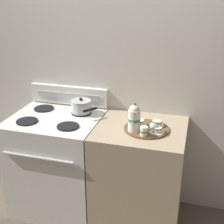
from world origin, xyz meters
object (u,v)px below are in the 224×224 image
teapot (134,118)px  teacup_front (157,123)px  teacup_left (157,130)px  teacup_right (140,123)px  saucepan (81,106)px  creamer_jug (144,131)px  stove (59,163)px  serving_tray (146,129)px

teapot → teacup_front: 0.22m
teacup_left → teacup_right: (-0.15, 0.10, 0.00)m
saucepan → teacup_front: 0.69m
teapot → teacup_right: (0.02, 0.11, -0.08)m
teacup_left → teacup_right: size_ratio=1.00×
creamer_jug → teacup_right: bearing=110.8°
stove → teacup_front: teacup_front is taller
serving_tray → creamer_jug: size_ratio=4.96×
saucepan → teacup_right: size_ratio=2.26×
saucepan → serving_tray: size_ratio=0.72×
teapot → creamer_jug: (0.09, -0.06, -0.07)m
stove → teacup_right: size_ratio=8.11×
teapot → teacup_right: size_ratio=2.04×
saucepan → teacup_right: saucepan is taller
stove → teapot: 0.91m
teacup_left → teacup_front: size_ratio=1.00×
teapot → serving_tray: bearing=43.1°
teacup_front → stove: bearing=-177.6°
serving_tray → teacup_front: bearing=39.7°
serving_tray → creamer_jug: creamer_jug is taller
saucepan → stove: bearing=-141.5°
teacup_front → creamer_jug: bearing=-109.3°
saucepan → teacup_right: (0.54, -0.13, -0.03)m
stove → saucepan: saucepan is taller
saucepan → teacup_right: 0.56m
teacup_front → teapot: bearing=-138.4°
saucepan → serving_tray: bearing=-15.6°
stove → creamer_jug: (0.79, -0.16, 0.50)m
stove → teacup_left: teacup_left is taller
stove → creamer_jug: bearing=-11.3°
teacup_left → teacup_front: 0.12m
stove → teapot: (0.71, -0.10, 0.57)m
saucepan → teacup_left: 0.73m
serving_tray → teapot: size_ratio=1.55×
stove → teacup_right: teacup_right is taller
teapot → saucepan: bearing=154.7°
teacup_front → creamer_jug: (-0.07, -0.19, 0.01)m
teacup_left → teapot: bearing=-174.2°
creamer_jug → saucepan: bearing=153.4°
creamer_jug → serving_tray: bearing=91.1°
teapot → teacup_right: teapot is taller
saucepan → creamer_jug: (0.61, -0.30, -0.02)m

